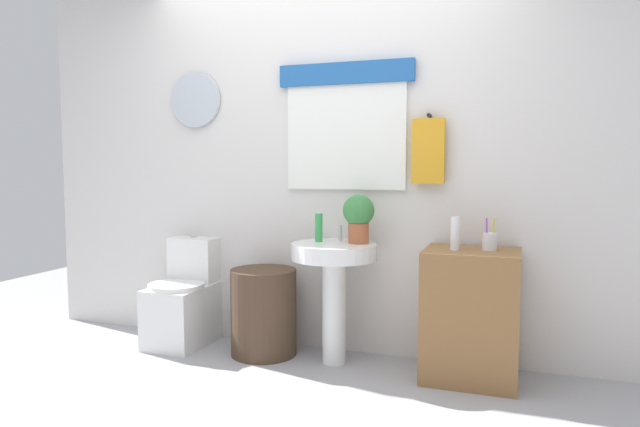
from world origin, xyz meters
TOP-DOWN VIEW (x-y plane):
  - ground_plane at (0.00, 0.00)m, footprint 8.00×8.00m
  - back_wall at (0.00, 1.15)m, footprint 4.40×0.18m
  - toilet at (-0.96, 0.88)m, footprint 0.38×0.51m
  - laundry_hamper at (-0.33, 0.85)m, footprint 0.43×0.43m
  - pedestal_sink at (0.16, 0.85)m, footprint 0.54×0.54m
  - faucet at (0.16, 0.97)m, footprint 0.03×0.03m
  - wooden_cabinet at (0.99, 0.85)m, footprint 0.54×0.44m
  - soap_bottle at (0.04, 0.90)m, footprint 0.05×0.05m
  - potted_plant at (0.30, 0.91)m, footprint 0.20×0.20m
  - lotion_bottle at (0.90, 0.81)m, footprint 0.05×0.05m
  - toothbrush_cup at (1.09, 0.87)m, footprint 0.08×0.08m

SIDE VIEW (x-z plane):
  - ground_plane at x=0.00m, z-range 0.00..0.00m
  - laundry_hamper at x=-0.33m, z-range 0.00..0.57m
  - toilet at x=-0.96m, z-range -0.09..0.66m
  - wooden_cabinet at x=0.99m, z-range 0.00..0.76m
  - pedestal_sink at x=0.16m, z-range 0.20..0.96m
  - faucet at x=0.16m, z-range 0.76..0.86m
  - toothbrush_cup at x=1.09m, z-range 0.72..0.91m
  - soap_bottle at x=0.04m, z-range 0.76..0.94m
  - lotion_bottle at x=0.90m, z-range 0.76..0.96m
  - potted_plant at x=0.30m, z-range 0.79..1.09m
  - back_wall at x=0.00m, z-range 0.01..2.61m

